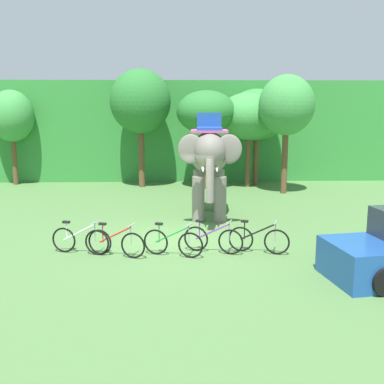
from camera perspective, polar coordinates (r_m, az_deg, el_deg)
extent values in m
plane|color=#4C753D|center=(14.27, -2.20, -5.88)|extent=(80.00, 80.00, 0.00)
cube|color=#338438|center=(27.93, -2.12, 7.71)|extent=(36.00, 6.00, 5.37)
cylinder|color=brown|center=(25.85, -20.91, 3.46)|extent=(0.26, 0.26, 2.36)
ellipsoid|color=#3D8E42|center=(25.70, -21.25, 8.69)|extent=(2.25, 2.25, 2.63)
cylinder|color=brown|center=(23.55, -6.21, 4.08)|extent=(0.32, 0.32, 2.85)
ellipsoid|color=#28702D|center=(23.41, -6.35, 11.00)|extent=(2.99, 2.99, 3.14)
cylinder|color=brown|center=(22.92, 1.73, 3.91)|extent=(0.33, 0.33, 2.82)
ellipsoid|color=#28702D|center=(22.77, 1.76, 9.77)|extent=(2.88, 2.88, 2.07)
cylinder|color=brown|center=(23.66, 6.86, 3.64)|extent=(0.25, 0.25, 2.48)
ellipsoid|color=#3D8E42|center=(23.50, 6.99, 9.20)|extent=(3.09, 3.09, 2.34)
cylinder|color=brown|center=(24.10, 7.80, 3.70)|extent=(0.27, 0.27, 2.44)
ellipsoid|color=#338438|center=(23.95, 7.95, 9.36)|extent=(3.03, 3.03, 2.57)
cylinder|color=brown|center=(22.08, 11.27, 3.51)|extent=(0.28, 0.28, 2.85)
ellipsoid|color=#3D8E42|center=(21.93, 11.52, 10.41)|extent=(2.54, 2.54, 2.74)
ellipsoid|color=slate|center=(17.03, 2.13, 4.84)|extent=(1.57, 2.98, 1.50)
cylinder|color=slate|center=(16.38, 3.47, -0.88)|extent=(0.44, 0.44, 1.60)
cylinder|color=slate|center=(16.37, 0.78, -0.87)|extent=(0.44, 0.44, 1.60)
cylinder|color=slate|center=(18.14, 3.28, 0.23)|extent=(0.44, 0.44, 1.60)
cylinder|color=slate|center=(18.13, 0.84, 0.24)|extent=(0.44, 0.44, 1.60)
ellipsoid|color=slate|center=(15.02, 2.22, 5.04)|extent=(1.06, 1.16, 1.10)
ellipsoid|color=slate|center=(15.18, 4.56, 5.27)|extent=(0.85, 0.21, 0.96)
ellipsoid|color=slate|center=(15.16, -0.14, 5.29)|extent=(0.85, 0.21, 0.96)
cylinder|color=slate|center=(14.68, 2.21, 1.38)|extent=(0.26, 0.26, 1.40)
cone|color=beige|center=(14.68, 3.08, 2.76)|extent=(0.15, 0.57, 0.21)
cone|color=beige|center=(14.68, 1.36, 2.76)|extent=(0.15, 0.57, 0.21)
cube|color=#BF4C8C|center=(17.07, 2.14, 7.48)|extent=(1.40, 1.38, 0.08)
cube|color=#1E4799|center=(17.07, 2.14, 7.78)|extent=(0.96, 1.15, 0.10)
cube|color=#1E4799|center=(17.56, 2.13, 8.77)|extent=(0.90, 0.15, 0.56)
cylinder|color=slate|center=(18.49, 2.07, 3.88)|extent=(0.08, 0.08, 0.90)
torus|color=black|center=(13.47, -15.43, -5.69)|extent=(0.70, 0.24, 0.71)
torus|color=black|center=(13.02, -11.56, -6.07)|extent=(0.70, 0.24, 0.71)
cylinder|color=silver|center=(13.18, -13.68, -4.83)|extent=(0.95, 0.30, 0.54)
cylinder|color=silver|center=(13.35, -15.11, -4.65)|extent=(0.03, 0.03, 0.52)
cube|color=black|center=(13.29, -15.16, -3.57)|extent=(0.22, 0.15, 0.06)
cylinder|color=#9E9EA3|center=(12.97, -11.81, -4.87)|extent=(0.03, 0.03, 0.55)
cylinder|color=#9E9EA3|center=(12.90, -11.85, -3.71)|extent=(0.17, 0.51, 0.03)
torus|color=black|center=(13.05, -11.23, -6.03)|extent=(0.68, 0.30, 0.71)
torus|color=black|center=(12.59, -7.25, -6.51)|extent=(0.68, 0.30, 0.71)
cylinder|color=red|center=(12.75, -9.41, -5.18)|extent=(0.92, 0.38, 0.54)
cylinder|color=red|center=(12.93, -10.88, -4.97)|extent=(0.03, 0.03, 0.52)
cube|color=black|center=(12.86, -10.92, -3.86)|extent=(0.22, 0.16, 0.06)
cylinder|color=#9E9EA3|center=(12.54, -7.49, -5.26)|extent=(0.03, 0.03, 0.55)
cylinder|color=#9E9EA3|center=(12.47, -7.51, -4.07)|extent=(0.21, 0.50, 0.03)
torus|color=black|center=(12.85, -4.46, -6.12)|extent=(0.69, 0.28, 0.71)
torus|color=black|center=(12.52, -0.18, -6.53)|extent=(0.69, 0.28, 0.71)
cylinder|color=green|center=(12.61, -2.46, -5.23)|extent=(0.93, 0.37, 0.54)
cylinder|color=green|center=(12.74, -4.06, -5.04)|extent=(0.03, 0.03, 0.52)
cube|color=black|center=(12.67, -4.07, -3.91)|extent=(0.22, 0.16, 0.06)
cylinder|color=#9E9EA3|center=(12.45, -0.40, -5.28)|extent=(0.03, 0.03, 0.55)
cylinder|color=#9E9EA3|center=(12.38, -0.40, -4.08)|extent=(0.20, 0.50, 0.03)
torus|color=black|center=(13.12, 0.50, -5.74)|extent=(0.68, 0.30, 0.71)
torus|color=black|center=(12.85, 4.76, -6.11)|extent=(0.68, 0.30, 0.71)
cylinder|color=purple|center=(12.92, 2.51, -4.85)|extent=(0.92, 0.38, 0.54)
cylinder|color=purple|center=(13.02, 0.92, -4.67)|extent=(0.03, 0.03, 0.52)
cube|color=black|center=(12.95, 0.92, -3.56)|extent=(0.22, 0.16, 0.06)
cylinder|color=#9E9EA3|center=(12.79, 4.56, -4.89)|extent=(0.03, 0.03, 0.55)
cylinder|color=#9E9EA3|center=(12.72, 4.58, -3.72)|extent=(0.21, 0.50, 0.03)
torus|color=black|center=(13.15, 5.99, -5.75)|extent=(0.69, 0.27, 0.71)
torus|color=black|center=(13.02, 10.35, -6.04)|extent=(0.69, 0.27, 0.71)
cylinder|color=black|center=(13.01, 8.08, -4.83)|extent=(0.93, 0.35, 0.54)
cylinder|color=black|center=(13.06, 6.45, -4.69)|extent=(0.03, 0.03, 0.52)
cube|color=black|center=(13.00, 6.47, -3.58)|extent=(0.22, 0.16, 0.06)
cylinder|color=#9E9EA3|center=(12.95, 10.17, -4.84)|extent=(0.03, 0.03, 0.55)
cylinder|color=#9E9EA3|center=(12.88, 10.21, -3.68)|extent=(0.19, 0.50, 0.03)
cylinder|color=black|center=(12.39, 18.04, -7.41)|extent=(0.66, 0.28, 0.64)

